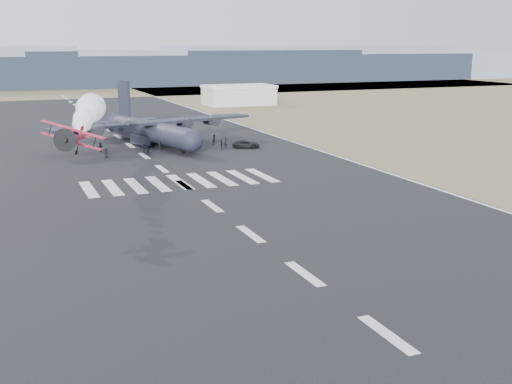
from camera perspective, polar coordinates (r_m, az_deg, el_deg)
ground at (r=43.15m, az=11.58°, el=-12.29°), size 500.00×500.00×0.00m
scrub_far at (r=263.74m, az=-17.37°, el=8.57°), size 500.00×80.00×0.00m
runway_markings at (r=96.55m, az=-8.38°, el=2.06°), size 60.00×260.00×0.01m
ridge_seg_d at (r=293.24m, az=-17.99°, el=10.21°), size 150.00×50.00×13.00m
ridge_seg_e at (r=305.08m, az=-5.54°, el=11.05°), size 150.00×50.00×15.00m
ridge_seg_f at (r=329.56m, az=5.57°, el=11.38°), size 150.00×50.00×17.00m
ridge_seg_g at (r=364.22m, az=14.84°, el=10.86°), size 150.00×50.00×13.00m
hangar_right at (r=195.10m, az=-1.55°, el=8.64°), size 20.50×12.50×5.90m
aerobatic_biplane at (r=69.80m, az=-15.94°, el=4.71°), size 6.54×6.19×3.46m
smoke_trail at (r=95.12m, az=-14.58°, el=7.04°), size 8.20×30.45×4.22m
transport_aircraft at (r=119.21m, az=-9.35°, el=5.53°), size 38.57×31.53×11.24m
support_vehicle at (r=114.62m, az=-0.90°, el=4.29°), size 5.45×4.03×1.37m
crew_a at (r=114.79m, az=-2.73°, el=4.41°), size 0.71×0.80×1.88m
crew_b at (r=118.44m, az=-3.71°, el=4.67°), size 1.08×0.97×1.89m
crew_c at (r=110.19m, az=-9.93°, el=3.85°), size 1.22×0.64×1.84m
crew_d at (r=113.31m, az=-3.08°, el=4.25°), size 0.82×1.11×1.70m
crew_e at (r=107.43m, az=-13.18°, el=3.41°), size 0.90×0.89×1.61m
crew_f at (r=113.54m, az=-13.67°, el=3.88°), size 1.46×1.24×1.58m
crew_g at (r=112.39m, az=-8.54°, el=4.06°), size 0.82×0.81×1.73m
crew_h at (r=109.51m, az=-9.65°, el=3.78°), size 0.91×0.64×1.75m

